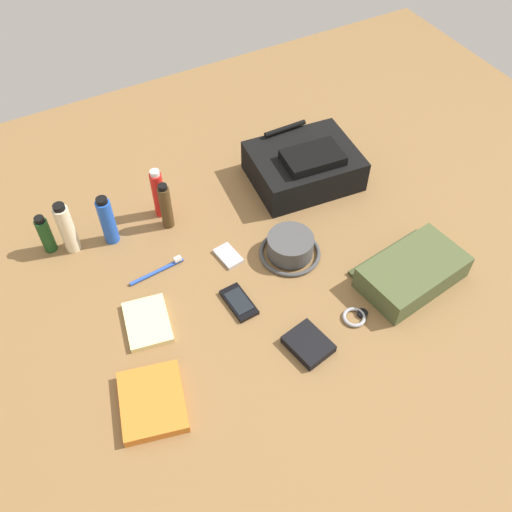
{
  "coord_description": "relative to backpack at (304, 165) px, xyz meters",
  "views": [
    {
      "loc": [
        -0.47,
        -0.88,
        1.23
      ],
      "look_at": [
        0.0,
        0.0,
        0.04
      ],
      "focal_mm": 39.54,
      "sensor_mm": 36.0,
      "label": 1
    }
  ],
  "objects": [
    {
      "name": "backpack",
      "position": [
        0.0,
        0.0,
        0.0
      ],
      "size": [
        0.35,
        0.29,
        0.14
      ],
      "color": "black",
      "rests_on": "ground_plane"
    },
    {
      "name": "cell_phone",
      "position": [
        -0.41,
        -0.34,
        -0.05
      ],
      "size": [
        0.06,
        0.12,
        0.01
      ],
      "color": "black",
      "rests_on": "ground_plane"
    },
    {
      "name": "toiletry_pouch",
      "position": [
        0.04,
        -0.49,
        -0.02
      ],
      "size": [
        0.3,
        0.24,
        0.07
      ],
      "color": "#47512D",
      "rests_on": "ground_plane"
    },
    {
      "name": "cologne_bottle",
      "position": [
        -0.46,
        0.02,
        0.02
      ],
      "size": [
        0.03,
        0.03,
        0.16
      ],
      "color": "#473319",
      "rests_on": "ground_plane"
    },
    {
      "name": "media_player",
      "position": [
        -0.36,
        -0.18,
        -0.05
      ],
      "size": [
        0.06,
        0.09,
        0.01
      ],
      "color": "#B7B7BC",
      "rests_on": "ground_plane"
    },
    {
      "name": "lotion_bottle",
      "position": [
        -0.74,
        0.06,
        0.03
      ],
      "size": [
        0.04,
        0.04,
        0.17
      ],
      "color": "beige",
      "rests_on": "ground_plane"
    },
    {
      "name": "notepad",
      "position": [
        -0.64,
        -0.29,
        -0.05
      ],
      "size": [
        0.14,
        0.17,
        0.02
      ],
      "primitive_type": "cube",
      "rotation": [
        0.0,
        0.0,
        -0.18
      ],
      "color": "beige",
      "rests_on": "ground_plane"
    },
    {
      "name": "shampoo_bottle",
      "position": [
        -0.8,
        0.09,
        0.0
      ],
      "size": [
        0.04,
        0.04,
        0.13
      ],
      "color": "#19471E",
      "rests_on": "ground_plane"
    },
    {
      "name": "toothbrush",
      "position": [
        -0.55,
        -0.14,
        -0.05
      ],
      "size": [
        0.16,
        0.03,
        0.02
      ],
      "color": "blue",
      "rests_on": "ground_plane"
    },
    {
      "name": "sunscreen_spray",
      "position": [
        -0.46,
        0.07,
        0.02
      ],
      "size": [
        0.04,
        0.04,
        0.17
      ],
      "color": "red",
      "rests_on": "ground_plane"
    },
    {
      "name": "wristwatch",
      "position": [
        -0.16,
        -0.52,
        -0.05
      ],
      "size": [
        0.07,
        0.06,
        0.01
      ],
      "color": "#99999E",
      "rests_on": "ground_plane"
    },
    {
      "name": "deodorant_spray",
      "position": [
        -0.63,
        0.04,
        0.02
      ],
      "size": [
        0.04,
        0.04,
        0.16
      ],
      "color": "blue",
      "rests_on": "ground_plane"
    },
    {
      "name": "bucket_hat",
      "position": [
        -0.2,
        -0.25,
        -0.03
      ],
      "size": [
        0.18,
        0.18,
        0.07
      ],
      "color": "#444444",
      "rests_on": "ground_plane"
    },
    {
      "name": "ground_plane",
      "position": [
        -0.3,
        -0.24,
        -0.07
      ],
      "size": [
        2.64,
        2.02,
        0.02
      ],
      "primitive_type": "cube",
      "color": "brown",
      "rests_on": "ground"
    },
    {
      "name": "paperback_novel",
      "position": [
        -0.71,
        -0.5,
        -0.05
      ],
      "size": [
        0.19,
        0.21,
        0.03
      ],
      "color": "orange",
      "rests_on": "ground_plane"
    },
    {
      "name": "wallet",
      "position": [
        -0.31,
        -0.54,
        -0.05
      ],
      "size": [
        0.11,
        0.13,
        0.02
      ],
      "primitive_type": "cube",
      "rotation": [
        0.0,
        0.0,
        0.2
      ],
      "color": "black",
      "rests_on": "ground_plane"
    }
  ]
}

